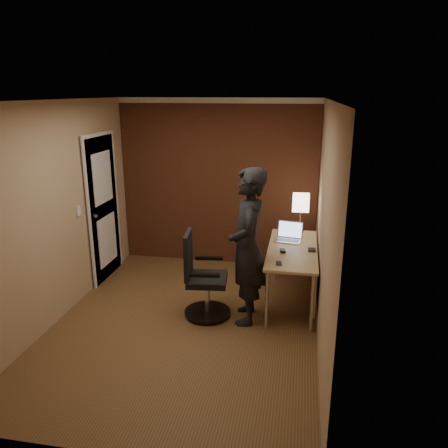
{
  "coord_description": "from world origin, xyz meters",
  "views": [
    {
      "loc": [
        1.25,
        -4.41,
        2.59
      ],
      "look_at": [
        0.35,
        0.55,
        1.05
      ],
      "focal_mm": 35.0,
      "sensor_mm": 36.0,
      "label": 1
    }
  ],
  "objects_px": {
    "office_chair": "(202,280)",
    "desk": "(298,258)",
    "wallet": "(312,250)",
    "desk_lamp": "(301,203)",
    "mouse": "(283,251)",
    "phone": "(279,263)",
    "laptop": "(289,235)",
    "person": "(247,247)"
  },
  "relations": [
    {
      "from": "phone",
      "to": "desk_lamp",
      "type": "bearing_deg",
      "value": 74.2
    },
    {
      "from": "laptop",
      "to": "office_chair",
      "type": "distance_m",
      "value": 1.34
    },
    {
      "from": "laptop",
      "to": "wallet",
      "type": "relative_size",
      "value": 3.36
    },
    {
      "from": "desk_lamp",
      "to": "wallet",
      "type": "relative_size",
      "value": 4.86
    },
    {
      "from": "office_chair",
      "to": "phone",
      "type": "bearing_deg",
      "value": -0.1
    },
    {
      "from": "desk_lamp",
      "to": "person",
      "type": "height_order",
      "value": "person"
    },
    {
      "from": "laptop",
      "to": "wallet",
      "type": "bearing_deg",
      "value": -51.15
    },
    {
      "from": "desk",
      "to": "person",
      "type": "relative_size",
      "value": 0.83
    },
    {
      "from": "desk_lamp",
      "to": "mouse",
      "type": "height_order",
      "value": "desk_lamp"
    },
    {
      "from": "desk_lamp",
      "to": "mouse",
      "type": "bearing_deg",
      "value": -102.9
    },
    {
      "from": "desk",
      "to": "phone",
      "type": "xyz_separation_m",
      "value": [
        -0.21,
        -0.54,
        0.13
      ]
    },
    {
      "from": "phone",
      "to": "office_chair",
      "type": "height_order",
      "value": "office_chair"
    },
    {
      "from": "desk_lamp",
      "to": "laptop",
      "type": "xyz_separation_m",
      "value": [
        -0.13,
        -0.33,
        -0.35
      ]
    },
    {
      "from": "desk",
      "to": "laptop",
      "type": "bearing_deg",
      "value": 112.7
    },
    {
      "from": "office_chair",
      "to": "person",
      "type": "xyz_separation_m",
      "value": [
        0.53,
        0.01,
        0.45
      ]
    },
    {
      "from": "desk_lamp",
      "to": "mouse",
      "type": "xyz_separation_m",
      "value": [
        -0.19,
        -0.81,
        -0.4
      ]
    },
    {
      "from": "wallet",
      "to": "office_chair",
      "type": "xyz_separation_m",
      "value": [
        -1.26,
        -0.49,
        -0.29
      ]
    },
    {
      "from": "desk_lamp",
      "to": "office_chair",
      "type": "height_order",
      "value": "desk_lamp"
    },
    {
      "from": "desk_lamp",
      "to": "office_chair",
      "type": "relative_size",
      "value": 0.52
    },
    {
      "from": "mouse",
      "to": "office_chair",
      "type": "distance_m",
      "value": 1.03
    },
    {
      "from": "mouse",
      "to": "person",
      "type": "relative_size",
      "value": 0.06
    },
    {
      "from": "desk",
      "to": "wallet",
      "type": "distance_m",
      "value": 0.22
    },
    {
      "from": "desk_lamp",
      "to": "laptop",
      "type": "bearing_deg",
      "value": -111.38
    },
    {
      "from": "mouse",
      "to": "office_chair",
      "type": "height_order",
      "value": "office_chair"
    },
    {
      "from": "mouse",
      "to": "desk",
      "type": "bearing_deg",
      "value": 31.25
    },
    {
      "from": "laptop",
      "to": "mouse",
      "type": "height_order",
      "value": "laptop"
    },
    {
      "from": "mouse",
      "to": "wallet",
      "type": "height_order",
      "value": "mouse"
    },
    {
      "from": "mouse",
      "to": "person",
      "type": "distance_m",
      "value": 0.55
    },
    {
      "from": "mouse",
      "to": "office_chair",
      "type": "relative_size",
      "value": 0.1
    },
    {
      "from": "laptop",
      "to": "mouse",
      "type": "distance_m",
      "value": 0.48
    },
    {
      "from": "phone",
      "to": "wallet",
      "type": "height_order",
      "value": "wallet"
    },
    {
      "from": "laptop",
      "to": "mouse",
      "type": "relative_size",
      "value": 3.69
    },
    {
      "from": "laptop",
      "to": "desk_lamp",
      "type": "bearing_deg",
      "value": 68.62
    },
    {
      "from": "desk",
      "to": "wallet",
      "type": "height_order",
      "value": "wallet"
    },
    {
      "from": "office_chair",
      "to": "person",
      "type": "distance_m",
      "value": 0.7
    },
    {
      "from": "office_chair",
      "to": "desk",
      "type": "bearing_deg",
      "value": 25.84
    },
    {
      "from": "mouse",
      "to": "phone",
      "type": "bearing_deg",
      "value": -103.44
    },
    {
      "from": "desk",
      "to": "mouse",
      "type": "distance_m",
      "value": 0.29
    },
    {
      "from": "office_chair",
      "to": "desk_lamp",
      "type": "bearing_deg",
      "value": 47.0
    },
    {
      "from": "mouse",
      "to": "phone",
      "type": "xyz_separation_m",
      "value": [
        -0.02,
        -0.37,
        -0.01
      ]
    },
    {
      "from": "laptop",
      "to": "mouse",
      "type": "bearing_deg",
      "value": -96.6
    },
    {
      "from": "laptop",
      "to": "person",
      "type": "height_order",
      "value": "person"
    }
  ]
}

